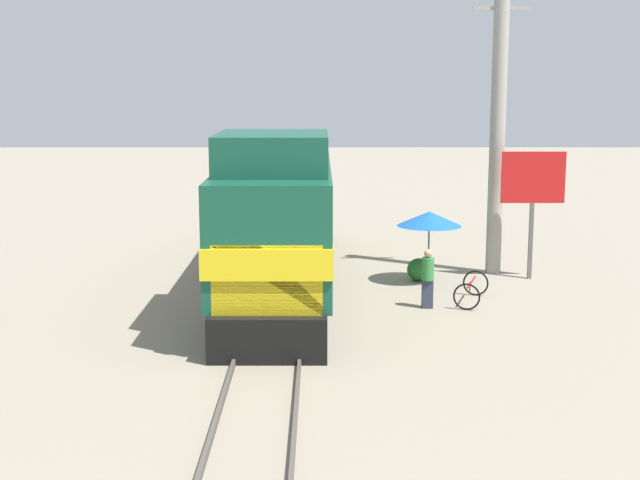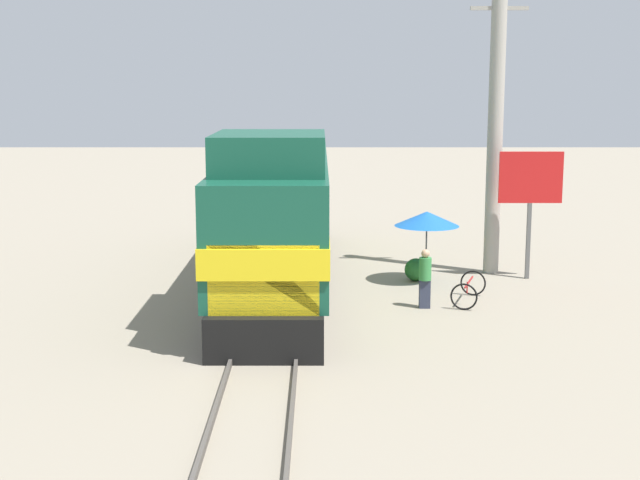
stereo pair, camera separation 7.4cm
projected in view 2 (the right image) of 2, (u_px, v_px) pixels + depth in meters
The scene contains 10 objects.
ground_plane at pixel (278, 302), 25.04m from camera, with size 120.00×120.00×0.00m, color gray.
rail_near at pixel (252, 300), 25.02m from camera, with size 0.08×34.46×0.15m, color #4C4742.
rail_far at pixel (303, 300), 25.02m from camera, with size 0.08×34.46×0.15m, color #4C4742.
locomotive at pixel (281, 217), 26.88m from camera, with size 2.93×16.82×4.87m.
utility_pole at pixel (497, 124), 28.08m from camera, with size 1.80×0.49×9.49m.
vendor_umbrella at pixel (429, 219), 27.14m from camera, with size 1.98×1.98×2.22m.
billboard_sign at pixel (532, 185), 27.53m from camera, with size 1.98×0.12×4.00m.
shrub_cluster at pixel (418, 270), 27.68m from camera, with size 0.71×0.71×0.71m, color #236028.
person_bystander at pixel (427, 277), 24.25m from camera, with size 0.34×0.34×1.64m.
bicycle at pixel (470, 289), 24.93m from camera, with size 1.26×1.94×0.74m.
Camera 2 is at (1.24, -24.34, 6.12)m, focal length 50.00 mm.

